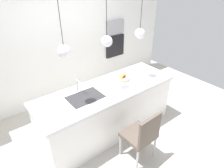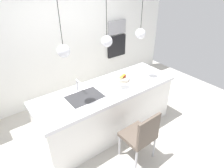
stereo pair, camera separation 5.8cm
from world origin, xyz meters
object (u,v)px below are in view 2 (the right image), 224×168
(fruit_bowl, at_px, (122,78))
(microwave, at_px, (117,27))
(chair_near, at_px, (141,135))
(oven, at_px, (116,46))

(fruit_bowl, xyz_separation_m, microwave, (1.05, 1.50, 0.50))
(microwave, distance_m, chair_near, 2.99)
(fruit_bowl, distance_m, microwave, 1.90)
(microwave, xyz_separation_m, oven, (0.00, 0.00, -0.50))
(microwave, distance_m, oven, 0.50)
(chair_near, bearing_deg, microwave, 59.69)
(fruit_bowl, relative_size, oven, 0.50)
(fruit_bowl, distance_m, chair_near, 1.12)
(fruit_bowl, xyz_separation_m, oven, (1.05, 1.50, -0.00))
(fruit_bowl, relative_size, microwave, 0.52)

